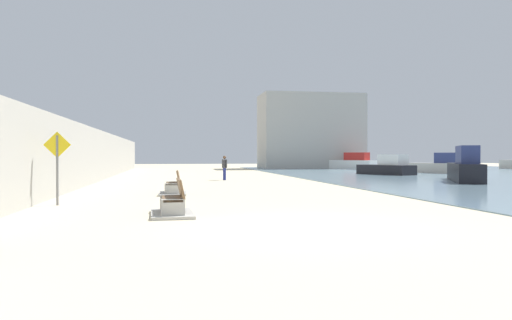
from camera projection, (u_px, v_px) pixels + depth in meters
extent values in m
plane|color=beige|center=(219.00, 182.00, 28.73)|extent=(120.00, 120.00, 0.00)
cube|color=#ADAAA3|center=(86.00, 156.00, 27.42)|extent=(0.80, 64.00, 3.16)
cube|color=#ADAAA3|center=(173.00, 209.00, 12.40)|extent=(0.61, 0.22, 0.50)
cube|color=#ADAAA3|center=(171.00, 203.00, 13.77)|extent=(0.61, 0.22, 0.50)
cube|color=brown|center=(172.00, 199.00, 13.08)|extent=(0.56, 1.62, 0.06)
cube|color=brown|center=(181.00, 188.00, 13.13)|extent=(0.22, 1.60, 0.50)
cube|color=#ADAAA3|center=(172.00, 214.00, 13.08)|extent=(1.18, 2.14, 0.08)
cube|color=#ADAAA3|center=(172.00, 190.00, 19.32)|extent=(0.61, 0.22, 0.50)
cube|color=#ADAAA3|center=(173.00, 187.00, 20.70)|extent=(0.61, 0.22, 0.50)
cube|color=brown|center=(173.00, 183.00, 20.01)|extent=(0.55, 1.61, 0.06)
cube|color=brown|center=(178.00, 177.00, 20.04)|extent=(0.21, 1.60, 0.50)
cube|color=#ADAAA3|center=(173.00, 193.00, 20.01)|extent=(1.16, 2.13, 0.08)
cylinder|color=navy|center=(225.00, 174.00, 31.21)|extent=(0.12, 0.12, 0.78)
cylinder|color=navy|center=(224.00, 174.00, 31.32)|extent=(0.12, 0.12, 0.78)
cube|color=#333338|center=(224.00, 164.00, 31.26)|extent=(0.31, 0.37, 0.55)
sphere|color=brown|center=(224.00, 157.00, 31.25)|extent=(0.21, 0.21, 0.21)
cylinder|color=#333338|center=(226.00, 163.00, 31.08)|extent=(0.09, 0.09, 0.50)
cylinder|color=#333338|center=(223.00, 163.00, 31.43)|extent=(0.09, 0.09, 0.50)
cube|color=beige|center=(441.00, 168.00, 42.41)|extent=(4.38, 5.75, 0.88)
cube|color=navy|center=(451.00, 158.00, 41.75)|extent=(2.28, 2.75, 0.91)
cube|color=black|center=(386.00, 170.00, 39.41)|extent=(3.69, 4.99, 0.77)
cube|color=white|center=(393.00, 160.00, 38.84)|extent=(2.06, 2.40, 0.86)
cube|color=white|center=(350.00, 165.00, 54.86)|extent=(4.79, 6.03, 1.00)
cube|color=red|center=(357.00, 156.00, 54.18)|extent=(2.46, 2.89, 0.86)
cube|color=black|center=(465.00, 172.00, 29.46)|extent=(4.27, 6.71, 1.07)
cube|color=navy|center=(467.00, 155.00, 28.47)|extent=(2.21, 3.11, 1.05)
cylinder|color=slate|center=(57.00, 170.00, 15.64)|extent=(0.08, 0.08, 2.25)
cube|color=yellow|center=(57.00, 145.00, 15.64)|extent=(0.85, 0.03, 0.85)
cube|color=#ADAAA3|center=(310.00, 132.00, 58.64)|extent=(12.00, 6.00, 8.85)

